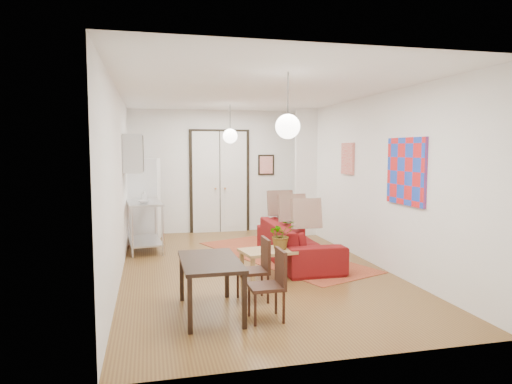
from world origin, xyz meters
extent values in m
plane|color=brown|center=(0.00, 0.00, 0.00)|extent=(7.00, 7.00, 0.00)
cube|color=white|center=(0.00, 0.00, 2.90)|extent=(4.20, 7.00, 0.02)
cube|color=white|center=(0.00, 3.50, 1.45)|extent=(4.20, 0.02, 2.90)
cube|color=white|center=(0.00, -3.50, 1.45)|extent=(4.20, 0.02, 2.90)
cube|color=white|center=(-2.10, 0.00, 1.45)|extent=(0.02, 7.00, 2.90)
cube|color=white|center=(2.10, 0.00, 1.45)|extent=(0.02, 7.00, 2.90)
cube|color=white|center=(0.00, 3.46, 1.20)|extent=(1.44, 0.06, 2.50)
cube|color=white|center=(1.85, 2.55, 1.45)|extent=(0.50, 0.10, 2.90)
cube|color=silver|center=(-1.92, 1.50, 1.90)|extent=(0.35, 1.00, 0.70)
cube|color=red|center=(2.08, -1.25, 1.65)|extent=(0.05, 1.00, 1.00)
cube|color=beige|center=(2.08, 0.80, 1.80)|extent=(0.05, 0.50, 0.60)
cube|color=red|center=(1.15, 3.47, 1.60)|extent=(0.40, 0.03, 0.50)
cube|color=#A56D44|center=(-2.07, 2.00, 1.95)|extent=(0.03, 0.44, 0.54)
sphere|color=white|center=(0.00, 2.00, 2.25)|extent=(0.30, 0.30, 0.30)
cylinder|color=black|center=(0.00, 2.00, 2.65)|extent=(0.01, 0.01, 0.50)
sphere|color=white|center=(0.00, -2.00, 2.25)|extent=(0.30, 0.30, 0.30)
cylinder|color=black|center=(0.00, -2.00, 2.65)|extent=(0.01, 0.01, 0.50)
cube|color=#A94D2A|center=(0.71, 0.66, 0.00)|extent=(2.70, 4.05, 0.01)
imported|color=maroon|center=(0.87, 0.22, 0.35)|extent=(2.38, 0.95, 0.69)
cube|color=#A9874F|center=(0.20, -0.72, 0.43)|extent=(1.11, 0.73, 0.05)
cube|color=#A9874F|center=(-0.25, -0.95, 0.21)|extent=(0.07, 0.07, 0.41)
cube|color=#A9874F|center=(0.66, -0.95, 0.21)|extent=(0.07, 0.07, 0.41)
cube|color=#A9874F|center=(-0.25, -0.49, 0.21)|extent=(0.07, 0.07, 0.41)
cube|color=#A9874F|center=(0.66, -0.49, 0.21)|extent=(0.07, 0.07, 0.41)
imported|color=#2E6833|center=(0.30, -0.72, 0.68)|extent=(0.41, 0.45, 0.44)
cube|color=silver|center=(-1.75, 1.76, 0.94)|extent=(0.75, 1.31, 0.04)
cube|color=silver|center=(-1.75, 1.76, 0.19)|extent=(0.70, 1.27, 0.03)
cylinder|color=silver|center=(-2.02, 1.17, 0.47)|extent=(0.04, 0.04, 0.94)
cylinder|color=silver|center=(-1.48, 1.17, 0.47)|extent=(0.04, 0.04, 0.94)
cylinder|color=silver|center=(-2.02, 2.35, 0.47)|extent=(0.04, 0.04, 0.94)
cylinder|color=silver|center=(-1.48, 2.35, 0.47)|extent=(0.04, 0.04, 0.94)
imported|color=silver|center=(-1.75, 1.46, 0.99)|extent=(0.25, 0.25, 0.06)
imported|color=#518BB0|center=(-1.75, 2.01, 1.06)|extent=(0.10, 0.10, 0.20)
cube|color=white|center=(-1.75, 2.87, 0.89)|extent=(0.71, 0.71, 1.78)
cube|color=black|center=(-0.96, -2.00, 0.64)|extent=(0.69, 1.20, 0.04)
cube|color=black|center=(-1.26, -2.55, 0.31)|extent=(0.05, 0.05, 0.61)
cube|color=black|center=(-0.66, -2.55, 0.31)|extent=(0.05, 0.05, 0.61)
cube|color=black|center=(-1.26, -1.45, 0.31)|extent=(0.05, 0.05, 0.61)
cube|color=black|center=(-0.66, -1.45, 0.31)|extent=(0.05, 0.05, 0.61)
cube|color=#341A10|center=(-0.36, -1.65, 0.39)|extent=(0.39, 0.38, 0.04)
cube|color=#341A10|center=(-0.36, -1.47, 0.62)|extent=(0.04, 0.38, 0.41)
cylinder|color=#341A10|center=(-0.52, -1.82, 0.20)|extent=(0.03, 0.03, 0.39)
cylinder|color=#341A10|center=(-0.20, -1.82, 0.20)|extent=(0.03, 0.03, 0.39)
cylinder|color=#341A10|center=(-0.52, -1.48, 0.20)|extent=(0.03, 0.03, 0.39)
cylinder|color=#341A10|center=(-0.20, -1.48, 0.20)|extent=(0.03, 0.03, 0.39)
cube|color=#341A10|center=(-0.36, -2.35, 0.39)|extent=(0.39, 0.38, 0.04)
cube|color=#341A10|center=(-0.36, -2.17, 0.62)|extent=(0.04, 0.38, 0.41)
cylinder|color=#341A10|center=(-0.52, -2.52, 0.20)|extent=(0.03, 0.03, 0.39)
cylinder|color=#341A10|center=(-0.20, -2.52, 0.20)|extent=(0.03, 0.03, 0.39)
cylinder|color=#341A10|center=(-0.52, -2.18, 0.20)|extent=(0.03, 0.03, 0.39)
cylinder|color=#341A10|center=(-0.20, -2.18, 0.20)|extent=(0.03, 0.03, 0.39)
cube|color=black|center=(1.56, 3.15, 0.40)|extent=(0.50, 0.50, 0.04)
cube|color=black|center=(1.56, 3.32, 0.63)|extent=(0.36, 0.19, 0.40)
cylinder|color=black|center=(1.40, 2.99, 0.20)|extent=(0.03, 0.03, 0.40)
cylinder|color=black|center=(1.72, 2.99, 0.20)|extent=(0.03, 0.03, 0.40)
cylinder|color=black|center=(1.40, 3.31, 0.20)|extent=(0.03, 0.03, 0.40)
cylinder|color=black|center=(1.72, 3.31, 0.20)|extent=(0.03, 0.03, 0.40)
camera|label=1|loc=(-1.65, -7.32, 1.97)|focal=32.00mm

